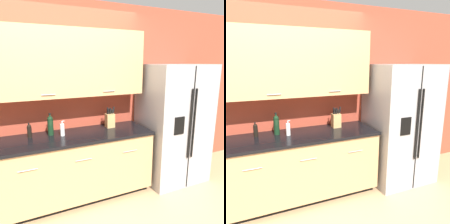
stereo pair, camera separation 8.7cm
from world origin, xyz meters
TOP-DOWN VIEW (x-y plane):
  - wall_back at (-0.03, 1.09)m, footprint 10.00×0.39m
  - counter_unit at (-0.09, 0.81)m, footprint 2.60×0.64m
  - refrigerator at (1.73, 0.75)m, footprint 0.95×0.78m
  - knife_block at (0.75, 0.93)m, footprint 0.13×0.10m
  - wine_bottle at (-0.07, 0.94)m, footprint 0.07×0.07m
  - soap_dispenser at (0.06, 0.84)m, footprint 0.06×0.05m
  - oil_bottle at (-0.32, 0.94)m, footprint 0.05×0.05m

SIDE VIEW (x-z plane):
  - counter_unit at x=-0.09m, z-range 0.01..0.90m
  - refrigerator at x=1.73m, z-range 0.00..1.78m
  - soap_dispenser at x=0.06m, z-range 0.88..1.07m
  - oil_bottle at x=-0.32m, z-range 0.89..1.08m
  - knife_block at x=0.75m, z-range 0.86..1.15m
  - wine_bottle at x=-0.07m, z-range 0.89..1.17m
  - wall_back at x=-0.03m, z-range 0.17..2.77m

